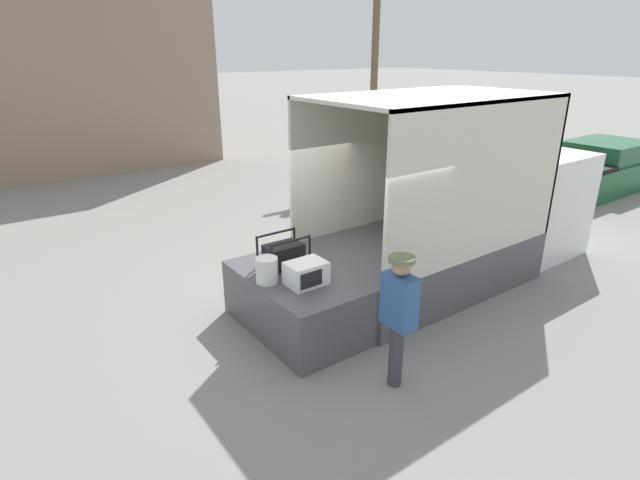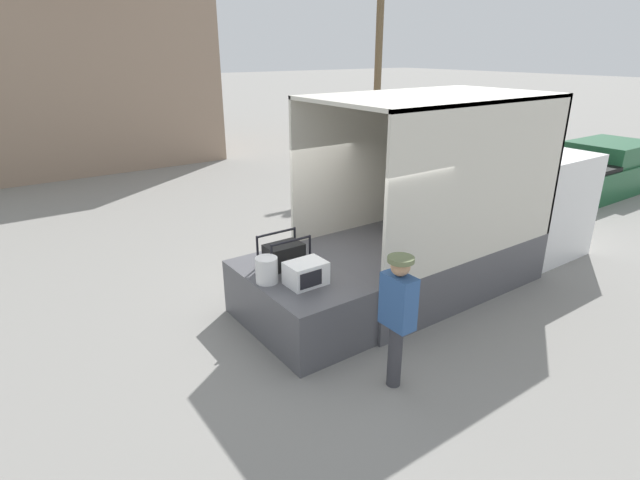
% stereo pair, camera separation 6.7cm
% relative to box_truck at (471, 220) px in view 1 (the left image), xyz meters
% --- Properties ---
extents(ground_plane, '(160.00, 160.00, 0.00)m').
position_rel_box_truck_xyz_m(ground_plane, '(-3.39, -0.00, -0.94)').
color(ground_plane, gray).
extents(box_truck, '(5.95, 2.35, 3.35)m').
position_rel_box_truck_xyz_m(box_truck, '(0.00, 0.00, 0.00)').
color(box_truck, white).
rests_on(box_truck, ground).
extents(tailgate_deck, '(1.34, 2.24, 0.90)m').
position_rel_box_truck_xyz_m(tailgate_deck, '(-4.06, -0.00, -0.49)').
color(tailgate_deck, '#4C4C51').
rests_on(tailgate_deck, ground).
extents(microwave, '(0.56, 0.42, 0.34)m').
position_rel_box_truck_xyz_m(microwave, '(-4.11, -0.35, 0.12)').
color(microwave, white).
rests_on(microwave, tailgate_deck).
extents(portable_generator, '(0.71, 0.46, 0.51)m').
position_rel_box_truck_xyz_m(portable_generator, '(-4.02, 0.35, 0.15)').
color(portable_generator, black).
rests_on(portable_generator, tailgate_deck).
extents(orange_bucket, '(0.32, 0.32, 0.38)m').
position_rel_box_truck_xyz_m(orange_bucket, '(-4.53, 0.03, 0.14)').
color(orange_bucket, silver).
rests_on(orange_bucket, tailgate_deck).
extents(worker_person, '(0.32, 0.44, 1.78)m').
position_rel_box_truck_xyz_m(worker_person, '(-3.81, -1.90, 0.16)').
color(worker_person, '#38383D').
rests_on(worker_person, ground).
extents(pickup_truck_green, '(5.38, 1.99, 1.44)m').
position_rel_box_truck_xyz_m(pickup_truck_green, '(7.57, 1.42, -0.34)').
color(pickup_truck_green, '#1E5633').
rests_on(pickup_truck_green, ground).
extents(house_backdrop, '(9.71, 6.99, 9.68)m').
position_rel_box_truck_xyz_m(house_backdrop, '(-4.09, 15.45, 3.99)').
color(house_backdrop, gray).
rests_on(house_backdrop, ground).
extents(utility_pole, '(1.80, 0.28, 9.09)m').
position_rel_box_truck_xyz_m(utility_pole, '(6.00, 9.64, 3.77)').
color(utility_pole, brown).
rests_on(utility_pole, ground).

